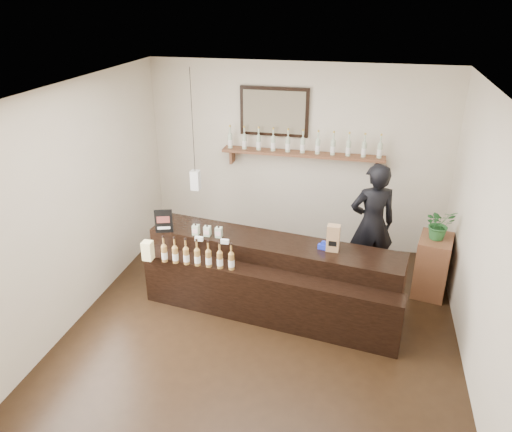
% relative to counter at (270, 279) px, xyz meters
% --- Properties ---
extents(ground, '(5.00, 5.00, 0.00)m').
position_rel_counter_xyz_m(ground, '(0.00, -0.58, -0.42)').
color(ground, black).
rests_on(ground, ground).
extents(room_shell, '(5.00, 5.00, 5.00)m').
position_rel_counter_xyz_m(room_shell, '(0.00, -0.58, 1.28)').
color(room_shell, beige).
rests_on(room_shell, ground).
extents(back_wall_decor, '(2.66, 0.96, 1.69)m').
position_rel_counter_xyz_m(back_wall_decor, '(-0.15, 1.79, 1.34)').
color(back_wall_decor, brown).
rests_on(back_wall_decor, ground).
extents(counter, '(3.24, 1.30, 1.04)m').
position_rel_counter_xyz_m(counter, '(0.00, 0.00, 0.00)').
color(counter, black).
rests_on(counter, ground).
extents(promo_sign, '(0.22, 0.09, 0.31)m').
position_rel_counter_xyz_m(promo_sign, '(-1.39, 0.03, 0.63)').
color(promo_sign, black).
rests_on(promo_sign, counter).
extents(paper_bag, '(0.15, 0.12, 0.32)m').
position_rel_counter_xyz_m(paper_bag, '(0.73, 0.03, 0.63)').
color(paper_bag, '#9A6C4A').
rests_on(paper_bag, counter).
extents(tape_dispenser, '(0.14, 0.08, 0.11)m').
position_rel_counter_xyz_m(tape_dispenser, '(0.63, 0.03, 0.51)').
color(tape_dispenser, '#1A2CBB').
rests_on(tape_dispenser, counter).
extents(side_cabinet, '(0.50, 0.62, 0.80)m').
position_rel_counter_xyz_m(side_cabinet, '(2.00, 0.82, -0.02)').
color(side_cabinet, brown).
rests_on(side_cabinet, ground).
extents(potted_plant, '(0.46, 0.43, 0.41)m').
position_rel_counter_xyz_m(potted_plant, '(2.00, 0.82, 0.59)').
color(potted_plant, '#27632C').
rests_on(potted_plant, side_cabinet).
extents(shopkeeper, '(0.81, 0.66, 1.92)m').
position_rel_counter_xyz_m(shopkeeper, '(1.18, 0.97, 0.54)').
color(shopkeeper, black).
rests_on(shopkeeper, ground).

